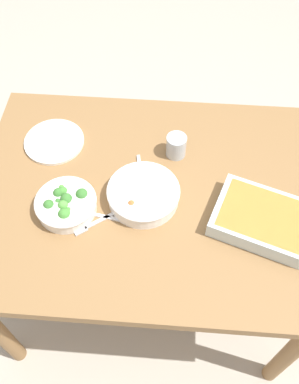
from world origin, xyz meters
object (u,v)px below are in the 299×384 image
at_px(broccoli_bowl, 66,204).
at_px(baking_dish, 262,219).
at_px(drink_cup, 176,147).
at_px(stew_bowl, 143,194).
at_px(spoon_by_broccoli, 98,215).
at_px(spoon_by_stew, 141,180).
at_px(fork_on_table, 95,223).
at_px(side_plate, 54,142).

height_order(broccoli_bowl, baking_dish, broccoli_bowl).
bearing_deg(broccoli_bowl, drink_cup, 37.39).
xyz_separation_m(stew_bowl, spoon_by_broccoli, (-0.14, -0.08, -0.03)).
relative_size(broccoli_bowl, drink_cup, 2.39).
distance_m(stew_bowl, drink_cup, 0.23).
bearing_deg(spoon_by_stew, spoon_by_broccoli, -130.50).
relative_size(baking_dish, spoon_by_broccoli, 2.02).
height_order(stew_bowl, drink_cup, drink_cup).
bearing_deg(stew_bowl, fork_on_table, -144.60).
distance_m(drink_cup, spoon_by_stew, 0.18).
height_order(drink_cup, side_plate, drink_cup).
relative_size(baking_dish, side_plate, 1.62).
xyz_separation_m(broccoli_bowl, spoon_by_broccoli, (0.10, -0.02, -0.03)).
bearing_deg(drink_cup, fork_on_table, -128.40).
height_order(spoon_by_stew, spoon_by_broccoli, same).
relative_size(drink_cup, side_plate, 0.39).
xyz_separation_m(spoon_by_stew, fork_on_table, (-0.13, -0.18, -0.00)).
distance_m(broccoli_bowl, spoon_by_broccoli, 0.11).
distance_m(side_plate, fork_on_table, 0.39).
xyz_separation_m(drink_cup, spoon_by_broccoli, (-0.24, -0.28, -0.03)).
bearing_deg(stew_bowl, side_plate, 147.01).
bearing_deg(baking_dish, broccoli_bowl, 179.07).
height_order(drink_cup, fork_on_table, drink_cup).
xyz_separation_m(stew_bowl, drink_cup, (0.10, 0.21, 0.01)).
bearing_deg(drink_cup, stew_bowl, -115.68).
distance_m(stew_bowl, side_plate, 0.42).
bearing_deg(baking_dish, spoon_by_stew, 160.02).
height_order(baking_dish, spoon_by_stew, baking_dish).
bearing_deg(spoon_by_broccoli, fork_on_table, -98.84).
bearing_deg(drink_cup, spoon_by_stew, -130.85).
height_order(stew_bowl, side_plate, stew_bowl).
relative_size(side_plate, spoon_by_broccoli, 1.25).
distance_m(broccoli_bowl, drink_cup, 0.44).
xyz_separation_m(side_plate, spoon_by_broccoli, (0.21, -0.30, -0.00)).
distance_m(stew_bowl, broccoli_bowl, 0.26).
relative_size(stew_bowl, spoon_by_broccoli, 1.38).
relative_size(side_plate, spoon_by_stew, 1.25).
xyz_separation_m(baking_dish, fork_on_table, (-0.53, -0.04, -0.03)).
bearing_deg(broccoli_bowl, spoon_by_stew, 29.85).
bearing_deg(stew_bowl, spoon_by_stew, 100.32).
height_order(broccoli_bowl, fork_on_table, broccoli_bowl).
bearing_deg(side_plate, stew_bowl, -32.99).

